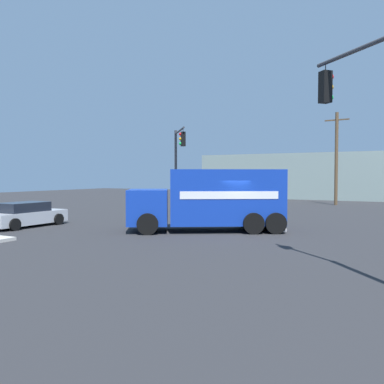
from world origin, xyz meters
name	(u,v)px	position (x,y,z in m)	size (l,w,h in m)	color
ground_plane	(230,231)	(0.00, 0.00, 0.00)	(100.00, 100.00, 0.00)	#2B2B2D
delivery_truck	(212,199)	(-0.82, -0.33, 1.56)	(7.75, 6.03, 3.03)	#1438AD
traffic_light_primary	(178,158)	(-6.94, 6.94, 4.01)	(2.64, 3.38, 6.12)	#38383D
traffic_light_secondary	(378,120)	(6.98, -7.10, 4.14)	(2.72, 2.56, 6.38)	#38383D
sedan_silver	(25,215)	(-10.37, -3.53, 0.63)	(2.06, 4.31, 1.31)	#B7BABF
utility_pole	(336,157)	(1.90, 20.91, 4.41)	(2.20, 0.36, 8.54)	brown
building_backdrop	(292,176)	(-4.62, 30.77, 2.65)	(21.56, 6.00, 5.30)	gray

